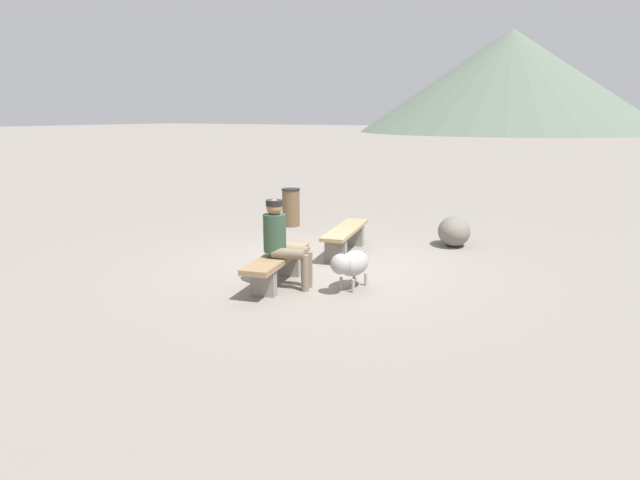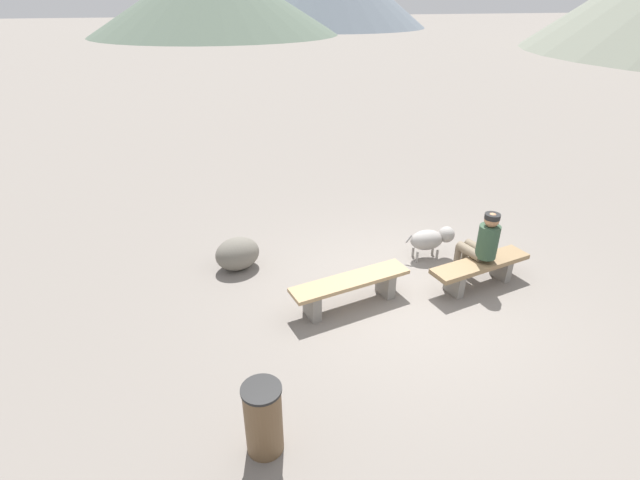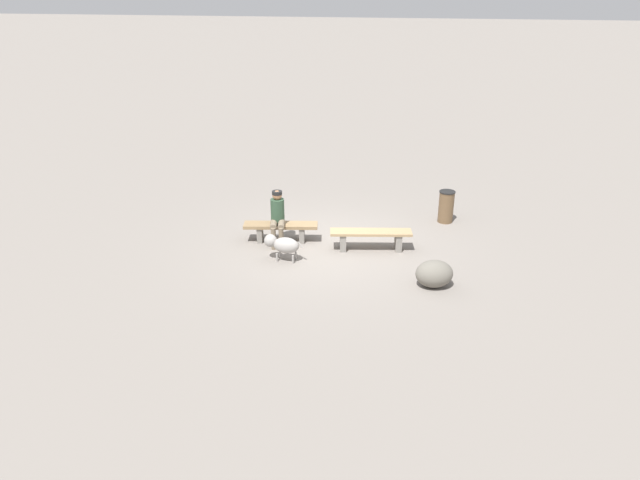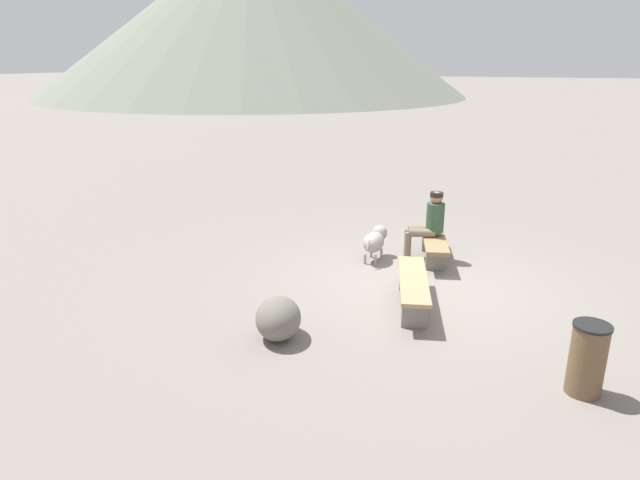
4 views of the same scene
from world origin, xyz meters
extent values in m
cube|color=gray|center=(0.00, 0.00, -0.03)|extent=(210.00, 210.00, 0.06)
cube|color=gray|center=(-1.53, -0.18, 0.20)|extent=(0.21, 0.37, 0.39)
cube|color=gray|center=(-0.31, 0.08, 0.20)|extent=(0.21, 0.37, 0.39)
cube|color=#A3845B|center=(-0.92, -0.05, 0.42)|extent=(1.86, 0.77, 0.06)
cube|color=gray|center=(0.71, -0.17, 0.18)|extent=(0.19, 0.35, 0.36)
cube|color=gray|center=(1.66, 0.04, 0.18)|extent=(0.19, 0.35, 0.36)
cube|color=#8C704C|center=(1.18, -0.07, 0.39)|extent=(1.75, 0.73, 0.07)
cylinder|color=#2D4733|center=(1.24, -0.05, 0.77)|extent=(0.31, 0.31, 0.52)
sphere|color=#A3704C|center=(1.24, -0.05, 1.13)|extent=(0.22, 0.22, 0.22)
cylinder|color=black|center=(1.24, -0.05, 1.19)|extent=(0.23, 0.23, 0.08)
cylinder|color=#756651|center=(1.27, 0.19, 0.51)|extent=(0.26, 0.48, 0.15)
cylinder|color=#756651|center=(1.22, 0.41, 0.25)|extent=(0.11, 0.11, 0.51)
cylinder|color=#756651|center=(1.10, 0.15, 0.51)|extent=(0.26, 0.48, 0.15)
cylinder|color=#756651|center=(1.05, 0.37, 0.25)|extent=(0.11, 0.11, 0.51)
ellipsoid|color=gray|center=(0.77, 0.93, 0.36)|extent=(0.59, 0.38, 0.35)
sphere|color=gray|center=(1.12, 0.91, 0.43)|extent=(0.28, 0.28, 0.28)
cylinder|color=gray|center=(0.96, 1.02, 0.09)|extent=(0.04, 0.04, 0.18)
cylinder|color=gray|center=(0.95, 0.83, 0.09)|extent=(0.04, 0.04, 0.18)
cylinder|color=gray|center=(0.59, 1.04, 0.09)|extent=(0.04, 0.04, 0.18)
cylinder|color=gray|center=(0.58, 0.85, 0.09)|extent=(0.04, 0.04, 0.18)
cylinder|color=gray|center=(0.44, 0.95, 0.41)|extent=(0.12, 0.04, 0.15)
cylinder|color=brown|center=(-2.51, -2.16, 0.39)|extent=(0.37, 0.37, 0.78)
cylinder|color=black|center=(-2.51, -2.16, 0.79)|extent=(0.40, 0.40, 0.03)
ellipsoid|color=#6B665B|center=(-2.40, 1.43, 0.27)|extent=(0.89, 0.79, 0.55)
cone|color=#566656|center=(-71.91, -11.37, 6.70)|extent=(39.63, 39.63, 13.40)
camera|label=1|loc=(7.40, 4.13, 2.36)|focal=30.99mm
camera|label=2|loc=(-2.79, -5.38, 4.07)|focal=26.09mm
camera|label=3|loc=(-2.52, 12.05, 5.48)|focal=33.13mm
camera|label=4|loc=(-8.36, -1.13, 3.45)|focal=31.32mm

